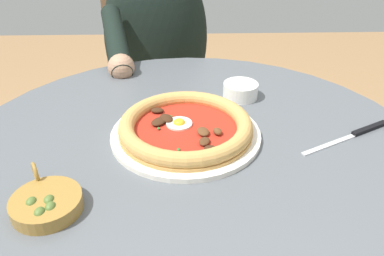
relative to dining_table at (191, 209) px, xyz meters
name	(u,v)px	position (x,y,z in m)	size (l,w,h in m)	color
dining_table	(191,209)	(0.00, 0.00, 0.00)	(0.92, 0.92, 0.75)	#565B60
pizza_on_plate	(186,128)	(-0.04, -0.01, 0.17)	(0.29, 0.29, 0.04)	white
steak_knife	(358,133)	(-0.04, 0.33, 0.16)	(0.11, 0.20, 0.01)	silver
ramekin_capers	(241,90)	(-0.20, 0.12, 0.17)	(0.08, 0.08, 0.03)	white
olive_pan	(46,203)	(0.16, -0.22, 0.17)	(0.12, 0.11, 0.05)	olive
diner_person	(159,96)	(-0.67, -0.10, -0.07)	(0.52, 0.38, 1.19)	#282833
cafe_chair_diner	(155,78)	(-0.81, -0.12, -0.07)	(0.46, 0.46, 0.88)	#957050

